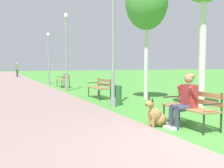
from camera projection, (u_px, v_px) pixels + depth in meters
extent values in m
plane|color=#478E38|center=(220.00, 149.00, 4.47)|extent=(120.00, 120.00, 0.00)
cube|color=gray|center=(13.00, 79.00, 25.52)|extent=(3.29, 60.00, 0.04)
cube|color=olive|center=(183.00, 108.00, 5.94)|extent=(0.14, 1.50, 0.04)
cube|color=olive|center=(189.00, 108.00, 6.01)|extent=(0.14, 1.50, 0.04)
cube|color=olive|center=(195.00, 107.00, 6.08)|extent=(0.14, 1.50, 0.04)
cube|color=olive|center=(198.00, 101.00, 6.11)|extent=(0.04, 1.50, 0.11)
cube|color=olive|center=(199.00, 94.00, 6.10)|extent=(0.04, 1.50, 0.11)
cylinder|color=#2D2B28|center=(164.00, 113.00, 6.57)|extent=(0.04, 0.04, 0.45)
cylinder|color=#2D2B28|center=(179.00, 104.00, 6.75)|extent=(0.04, 0.04, 0.85)
cube|color=#2D2B28|center=(171.00, 97.00, 6.62)|extent=(0.45, 0.04, 0.03)
cylinder|color=#2D2B28|center=(204.00, 125.00, 5.32)|extent=(0.04, 0.04, 0.45)
cylinder|color=#2D2B28|center=(221.00, 113.00, 5.50)|extent=(0.04, 0.04, 0.85)
cube|color=#2D2B28|center=(212.00, 104.00, 5.37)|extent=(0.45, 0.04, 0.03)
cube|color=olive|center=(94.00, 88.00, 11.13)|extent=(0.14, 1.50, 0.04)
cube|color=olive|center=(98.00, 88.00, 11.20)|extent=(0.14, 1.50, 0.04)
cube|color=olive|center=(102.00, 88.00, 11.27)|extent=(0.14, 1.50, 0.04)
cube|color=olive|center=(104.00, 84.00, 11.30)|extent=(0.04, 1.50, 0.11)
cube|color=olive|center=(104.00, 80.00, 11.29)|extent=(0.04, 1.50, 0.11)
cylinder|color=#2D2B28|center=(88.00, 92.00, 11.76)|extent=(0.04, 0.04, 0.45)
cylinder|color=#2D2B28|center=(98.00, 87.00, 11.94)|extent=(0.04, 0.04, 0.85)
cube|color=#2D2B28|center=(93.00, 83.00, 11.81)|extent=(0.45, 0.04, 0.03)
cylinder|color=#2D2B28|center=(100.00, 95.00, 10.51)|extent=(0.04, 0.04, 0.45)
cylinder|color=#2D2B28|center=(110.00, 90.00, 10.69)|extent=(0.04, 0.04, 0.85)
cube|color=#2D2B28|center=(104.00, 85.00, 10.56)|extent=(0.45, 0.04, 0.03)
cube|color=olive|center=(60.00, 80.00, 16.74)|extent=(0.14, 1.50, 0.04)
cube|color=olive|center=(62.00, 80.00, 16.81)|extent=(0.14, 1.50, 0.04)
cube|color=olive|center=(65.00, 80.00, 16.88)|extent=(0.14, 1.50, 0.04)
cube|color=olive|center=(67.00, 78.00, 16.92)|extent=(0.04, 1.50, 0.11)
cube|color=olive|center=(66.00, 75.00, 16.90)|extent=(0.04, 1.50, 0.11)
cylinder|color=#2D2B28|center=(57.00, 83.00, 17.38)|extent=(0.04, 0.04, 0.45)
cylinder|color=#2D2B28|center=(64.00, 80.00, 17.56)|extent=(0.04, 0.04, 0.85)
cube|color=#2D2B28|center=(60.00, 77.00, 17.43)|extent=(0.45, 0.04, 0.03)
cylinder|color=#2D2B28|center=(62.00, 84.00, 16.12)|extent=(0.04, 0.04, 0.45)
cylinder|color=#2D2B28|center=(69.00, 81.00, 16.30)|extent=(0.04, 0.04, 0.85)
cube|color=#2D2B28|center=(65.00, 78.00, 16.17)|extent=(0.45, 0.04, 0.03)
cylinder|color=#33384C|center=(179.00, 107.00, 6.01)|extent=(0.42, 0.14, 0.14)
cylinder|color=#33384C|center=(171.00, 118.00, 5.94)|extent=(0.11, 0.11, 0.47)
cube|color=silver|center=(168.00, 127.00, 5.93)|extent=(0.24, 0.09, 0.07)
cylinder|color=#33384C|center=(185.00, 108.00, 5.83)|extent=(0.42, 0.14, 0.14)
cylinder|color=#33384C|center=(177.00, 119.00, 5.76)|extent=(0.11, 0.11, 0.47)
cube|color=silver|center=(174.00, 129.00, 5.74)|extent=(0.24, 0.09, 0.07)
cube|color=maroon|center=(189.00, 96.00, 5.99)|extent=(0.22, 0.36, 0.52)
cylinder|color=maroon|center=(181.00, 91.00, 6.14)|extent=(0.25, 0.09, 0.30)
cylinder|color=maroon|center=(193.00, 92.00, 5.77)|extent=(0.25, 0.09, 0.30)
sphere|color=#A37556|center=(189.00, 79.00, 5.95)|extent=(0.21, 0.21, 0.21)
ellipsoid|color=olive|center=(190.00, 76.00, 5.96)|extent=(0.22, 0.23, 0.14)
ellipsoid|color=#B27F47|center=(160.00, 120.00, 6.11)|extent=(0.41, 0.35, 0.32)
ellipsoid|color=#B27F47|center=(155.00, 115.00, 6.01)|extent=(0.54, 0.32, 0.48)
ellipsoid|color=black|center=(157.00, 113.00, 6.04)|extent=(0.39, 0.26, 0.27)
cylinder|color=#B27F47|center=(149.00, 119.00, 5.99)|extent=(0.06, 0.06, 0.38)
cylinder|color=#B27F47|center=(153.00, 120.00, 5.89)|extent=(0.06, 0.06, 0.38)
cylinder|color=#B27F47|center=(152.00, 109.00, 5.93)|extent=(0.14, 0.19, 0.19)
ellipsoid|color=#B27F47|center=(150.00, 104.00, 5.88)|extent=(0.25, 0.18, 0.16)
cone|color=black|center=(146.00, 105.00, 5.82)|extent=(0.12, 0.11, 0.09)
cone|color=black|center=(150.00, 99.00, 5.93)|extent=(0.06, 0.06, 0.09)
cone|color=black|center=(152.00, 100.00, 5.86)|extent=(0.06, 0.06, 0.09)
cylinder|color=#B27F47|center=(166.00, 124.00, 6.24)|extent=(0.28, 0.10, 0.04)
cylinder|color=gray|center=(113.00, 102.00, 8.95)|extent=(0.20, 0.20, 0.30)
cylinder|color=gray|center=(113.00, 41.00, 8.79)|extent=(0.11, 0.11, 4.48)
cylinder|color=gray|center=(67.00, 88.00, 14.42)|extent=(0.20, 0.20, 0.30)
cylinder|color=gray|center=(66.00, 55.00, 14.29)|extent=(0.11, 0.11, 3.97)
ellipsoid|color=silver|center=(66.00, 16.00, 14.13)|extent=(0.24, 0.24, 0.32)
cylinder|color=gray|center=(49.00, 82.00, 19.69)|extent=(0.20, 0.20, 0.30)
cylinder|color=gray|center=(49.00, 60.00, 19.57)|extent=(0.11, 0.11, 3.55)
ellipsoid|color=silver|center=(48.00, 35.00, 19.43)|extent=(0.24, 0.24, 0.32)
cylinder|color=silver|center=(202.00, 50.00, 8.17)|extent=(0.21, 0.21, 3.80)
cylinder|color=silver|center=(146.00, 60.00, 10.60)|extent=(0.16, 0.16, 3.29)
ellipsoid|color=#4C933D|center=(147.00, 2.00, 10.43)|extent=(1.69, 1.77, 2.23)
cylinder|color=#2D6638|center=(117.00, 95.00, 9.31)|extent=(0.36, 0.36, 0.70)
cylinder|color=#383842|center=(17.00, 73.00, 30.25)|extent=(0.22, 0.22, 0.88)
cube|color=#6B7F5B|center=(17.00, 67.00, 30.19)|extent=(0.32, 0.20, 0.56)
sphere|color=tan|center=(17.00, 64.00, 30.16)|extent=(0.20, 0.20, 0.20)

